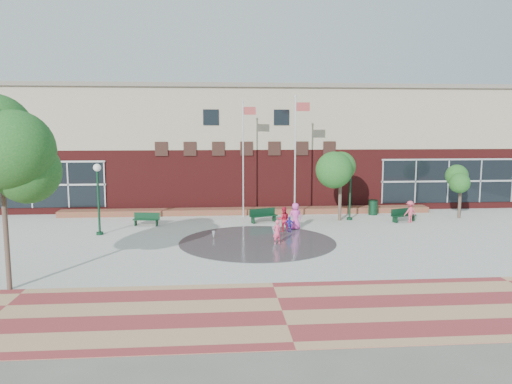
{
  "coord_description": "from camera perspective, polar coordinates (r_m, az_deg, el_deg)",
  "views": [
    {
      "loc": [
        -2.18,
        -23.07,
        6.26
      ],
      "look_at": [
        0.0,
        4.0,
        2.6
      ],
      "focal_mm": 35.0,
      "sensor_mm": 36.0,
      "label": 1
    }
  ],
  "objects": [
    {
      "name": "flagpole_left",
      "position": [
        33.58,
        -1.41,
        4.48
      ],
      "size": [
        0.93,
        0.15,
        7.88
      ],
      "rotation": [
        0.0,
        0.0,
        -0.06
      ],
      "color": "white",
      "rests_on": "ground"
    },
    {
      "name": "library_building",
      "position": [
        40.64,
        -1.53,
        5.39
      ],
      "size": [
        44.4,
        10.4,
        9.2
      ],
      "color": "#511515",
      "rests_on": "ground"
    },
    {
      "name": "adult_red",
      "position": [
        29.36,
        3.16,
        -3.15
      ],
      "size": [
        0.74,
        0.58,
        1.51
      ],
      "primitive_type": "imported",
      "rotation": [
        0.0,
        0.0,
        3.12
      ],
      "color": "red",
      "rests_on": "ground"
    },
    {
      "name": "lamp_left",
      "position": [
        29.62,
        -17.6,
        0.1
      ],
      "size": [
        0.43,
        0.43,
        4.09
      ],
      "color": "#0D321D",
      "rests_on": "ground"
    },
    {
      "name": "lamp_right",
      "position": [
        33.32,
        10.73,
        0.95
      ],
      "size": [
        0.42,
        0.42,
        3.92
      ],
      "color": "#0D321D",
      "rests_on": "ground"
    },
    {
      "name": "paver_band",
      "position": [
        17.38,
        2.99,
        -13.42
      ],
      "size": [
        46.0,
        6.0,
        0.01
      ],
      "primitive_type": "cube",
      "color": "maroon",
      "rests_on": "ground"
    },
    {
      "name": "person_bench",
      "position": [
        33.57,
        17.18,
        -2.18
      ],
      "size": [
        1.05,
        0.84,
        1.43
      ],
      "primitive_type": "imported",
      "rotation": [
        0.0,
        0.0,
        3.53
      ],
      "color": "#CF425A",
      "rests_on": "ground"
    },
    {
      "name": "flagpole_right",
      "position": [
        32.71,
        4.59,
        4.68
      ],
      "size": [
        1.01,
        0.16,
        8.17
      ],
      "rotation": [
        0.0,
        0.0,
        0.01
      ],
      "color": "white",
      "rests_on": "ground"
    },
    {
      "name": "plaza_concrete",
      "position": [
        27.87,
        -0.0,
        -5.3
      ],
      "size": [
        46.0,
        18.0,
        0.01
      ],
      "primitive_type": "cube",
      "color": "#A8A8A0",
      "rests_on": "ground"
    },
    {
      "name": "tree_big_left",
      "position": [
        20.7,
        -27.14,
        3.53
      ],
      "size": [
        4.44,
        4.44,
        7.09
      ],
      "color": "#44342B",
      "rests_on": "ground"
    },
    {
      "name": "tree_mid",
      "position": [
        32.86,
        9.66,
        3.24
      ],
      "size": [
        3.08,
        3.08,
        5.19
      ],
      "color": "#44342B",
      "rests_on": "ground"
    },
    {
      "name": "water_jet_a",
      "position": [
        27.42,
        2.19,
        -5.53
      ],
      "size": [
        0.38,
        0.38,
        0.74
      ],
      "primitive_type": "cone",
      "rotation": [
        3.14,
        0.0,
        0.0
      ],
      "color": "white",
      "rests_on": "ground"
    },
    {
      "name": "child_blue",
      "position": [
        29.19,
        3.84,
        -3.76
      ],
      "size": [
        0.61,
        0.39,
        0.97
      ],
      "primitive_type": "imported",
      "rotation": [
        0.0,
        0.0,
        2.85
      ],
      "color": "#3325AB",
      "rests_on": "ground"
    },
    {
      "name": "trash_can",
      "position": [
        35.82,
        13.23,
        -1.71
      ],
      "size": [
        0.66,
        0.66,
        1.08
      ],
      "color": "#0D321D",
      "rests_on": "ground"
    },
    {
      "name": "adult_pink",
      "position": [
        30.08,
        4.51,
        -2.79
      ],
      "size": [
        0.88,
        0.65,
        1.62
      ],
      "primitive_type": "imported",
      "rotation": [
        0.0,
        0.0,
        3.33
      ],
      "color": "#E444B0",
      "rests_on": "ground"
    },
    {
      "name": "water_jet_b",
      "position": [
        27.84,
        -4.88,
        -5.35
      ],
      "size": [
        0.18,
        0.18,
        0.4
      ],
      "primitive_type": "cone",
      "rotation": [
        3.14,
        0.0,
        0.0
      ],
      "color": "white",
      "rests_on": "ground"
    },
    {
      "name": "tree_small_right",
      "position": [
        36.02,
        22.39,
        1.61
      ],
      "size": [
        2.26,
        2.26,
        3.86
      ],
      "color": "#44342B",
      "rests_on": "ground"
    },
    {
      "name": "ground",
      "position": [
        24.01,
        0.77,
        -7.44
      ],
      "size": [
        120.0,
        120.0,
        0.0
      ],
      "primitive_type": "plane",
      "color": "#666056",
      "rests_on": "ground"
    },
    {
      "name": "bench_right",
      "position": [
        33.8,
        16.49,
        -2.84
      ],
      "size": [
        1.79,
        1.07,
        0.87
      ],
      "rotation": [
        0.0,
        0.0,
        0.37
      ],
      "color": "#0D321D",
      "rests_on": "ground"
    },
    {
      "name": "bench_left",
      "position": [
        31.92,
        -12.43,
        -3.34
      ],
      "size": [
        1.67,
        0.69,
        0.82
      ],
      "rotation": [
        0.0,
        0.0,
        -0.15
      ],
      "color": "#0D321D",
      "rests_on": "ground"
    },
    {
      "name": "splash_pad",
      "position": [
        26.9,
        0.17,
        -5.77
      ],
      "size": [
        8.4,
        8.4,
        0.01
      ],
      "primitive_type": "cylinder",
      "color": "#383A3D",
      "rests_on": "ground"
    },
    {
      "name": "bench_mid",
      "position": [
        32.16,
        0.86,
        -3.02
      ],
      "size": [
        1.88,
        1.07,
        0.91
      ],
      "rotation": [
        0.0,
        0.0,
        0.34
      ],
      "color": "#0D321D",
      "rests_on": "ground"
    },
    {
      "name": "flower_bed",
      "position": [
        35.3,
        -0.99,
        -2.54
      ],
      "size": [
        26.0,
        1.2,
        0.4
      ],
      "primitive_type": "cube",
      "color": "#AA1D34",
      "rests_on": "ground"
    },
    {
      "name": "child_splash",
      "position": [
        26.34,
        2.41,
        -4.62
      ],
      "size": [
        0.56,
        0.47,
        1.31
      ],
      "primitive_type": "imported",
      "rotation": [
        0.0,
        0.0,
        3.52
      ],
      "color": "#F1456F",
      "rests_on": "ground"
    }
  ]
}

